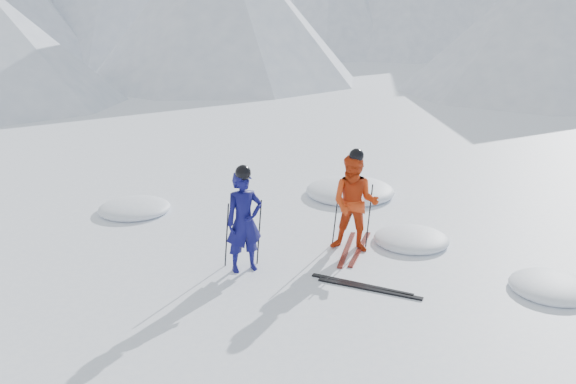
{
  "coord_description": "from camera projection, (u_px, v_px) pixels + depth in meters",
  "views": [
    {
      "loc": [
        -2.49,
        -9.84,
        4.33
      ],
      "look_at": [
        -1.83,
        0.5,
        1.1
      ],
      "focal_mm": 38.0,
      "sensor_mm": 36.0,
      "label": 1
    }
  ],
  "objects": [
    {
      "name": "ground",
      "position": [
        392.0,
        257.0,
        10.82
      ],
      "size": [
        160.0,
        160.0,
        0.0
      ],
      "primitive_type": "plane",
      "color": "white",
      "rests_on": "ground"
    },
    {
      "name": "skier_blue",
      "position": [
        244.0,
        222.0,
        10.08
      ],
      "size": [
        0.73,
        0.61,
        1.72
      ],
      "primitive_type": "imported",
      "rotation": [
        0.0,
        0.0,
        0.36
      ],
      "color": "#0D0D52",
      "rests_on": "ground"
    },
    {
      "name": "skier_red",
      "position": [
        355.0,
        203.0,
        10.89
      ],
      "size": [
        1.05,
        0.93,
        1.79
      ],
      "primitive_type": "imported",
      "rotation": [
        0.0,
        0.0,
        -0.34
      ],
      "color": "red",
      "rests_on": "ground"
    },
    {
      "name": "pole_blue_left",
      "position": [
        227.0,
        235.0,
        10.29
      ],
      "size": [
        0.12,
        0.08,
        1.15
      ],
      "primitive_type": "cylinder",
      "rotation": [
        0.05,
        0.08,
        0.0
      ],
      "color": "black",
      "rests_on": "ground"
    },
    {
      "name": "pole_blue_right",
      "position": [
        259.0,
        232.0,
        10.42
      ],
      "size": [
        0.12,
        0.07,
        1.15
      ],
      "primitive_type": "cylinder",
      "rotation": [
        -0.04,
        0.08,
        0.0
      ],
      "color": "black",
      "rests_on": "ground"
    },
    {
      "name": "snow_lumps",
      "position": [
        332.0,
        214.0,
        13.04
      ],
      "size": [
        8.64,
        6.83,
        0.46
      ],
      "color": "white",
      "rests_on": "ground"
    },
    {
      "name": "pole_red_left",
      "position": [
        336.0,
        215.0,
        11.2
      ],
      "size": [
        0.12,
        0.09,
        1.19
      ],
      "primitive_type": "cylinder",
      "rotation": [
        0.06,
        0.08,
        0.0
      ],
      "color": "black",
      "rests_on": "ground"
    },
    {
      "name": "ski_worn_right",
      "position": [
        360.0,
        249.0,
        11.16
      ],
      "size": [
        0.7,
        1.62,
        0.03
      ],
      "primitive_type": "cube",
      "rotation": [
        0.0,
        0.0,
        -0.37
      ],
      "color": "black",
      "rests_on": "ground"
    },
    {
      "name": "ski_worn_left",
      "position": [
        347.0,
        249.0,
        11.14
      ],
      "size": [
        0.59,
        1.65,
        0.03
      ],
      "primitive_type": "cube",
      "rotation": [
        0.0,
        0.0,
        -0.3
      ],
      "color": "black",
      "rests_on": "ground"
    },
    {
      "name": "ski_loose_b",
      "position": [
        369.0,
        289.0,
        9.6
      ],
      "size": [
        1.54,
        0.88,
        0.03
      ],
      "primitive_type": "cube",
      "rotation": [
        0.0,
        0.0,
        1.08
      ],
      "color": "black",
      "rests_on": "ground"
    },
    {
      "name": "ski_loose_a",
      "position": [
        361.0,
        285.0,
        9.74
      ],
      "size": [
        1.52,
        0.93,
        0.03
      ],
      "primitive_type": "cube",
      "rotation": [
        0.0,
        0.0,
        1.05
      ],
      "color": "black",
      "rests_on": "ground"
    },
    {
      "name": "pole_red_right",
      "position": [
        369.0,
        216.0,
        11.14
      ],
      "size": [
        0.12,
        0.08,
        1.19
      ],
      "primitive_type": "cylinder",
      "rotation": [
        -0.05,
        0.08,
        0.0
      ],
      "color": "black",
      "rests_on": "ground"
    }
  ]
}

